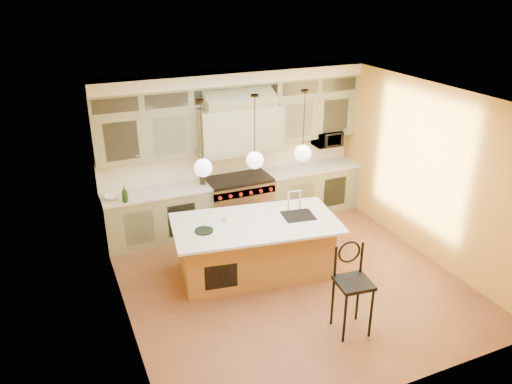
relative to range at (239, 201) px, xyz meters
name	(u,v)px	position (x,y,z in m)	size (l,w,h in m)	color
floor	(289,280)	(0.00, -2.14, -0.49)	(5.00, 5.00, 0.00)	brown
ceiling	(295,98)	(0.00, -2.14, 2.41)	(5.00, 5.00, 0.00)	white
wall_back	(231,147)	(0.00, 0.36, 0.96)	(5.00, 5.00, 0.00)	gold
wall_front	(402,285)	(0.00, -4.64, 0.96)	(5.00, 5.00, 0.00)	gold
wall_left	(119,228)	(-2.50, -2.14, 0.96)	(5.00, 5.00, 0.00)	gold
wall_right	(427,172)	(2.50, -2.14, 0.96)	(5.00, 5.00, 0.00)	gold
back_cabinetry	(236,152)	(0.00, 0.09, 0.94)	(5.00, 0.77, 2.90)	gray
range	(239,201)	(0.00, 0.00, 0.00)	(1.20, 0.74, 0.96)	silver
kitchen_island	(255,246)	(-0.39, -1.70, -0.01)	(2.73, 1.72, 1.35)	#9D6E37
counter_stool	(352,283)	(0.20, -3.51, 0.24)	(0.49, 0.49, 1.27)	black
microwave	(327,138)	(1.95, 0.11, 0.96)	(0.54, 0.37, 0.30)	black
oil_bottle_a	(125,194)	(-2.12, -0.22, 0.59)	(0.11, 0.11, 0.27)	black
oil_bottle_b	(202,179)	(-0.70, 0.01, 0.55)	(0.09, 0.09, 0.19)	black
fruit_bowl	(112,197)	(-2.30, 0.01, 0.49)	(0.26, 0.26, 0.06)	white
cup	(225,217)	(-0.81, -1.49, 0.49)	(0.11, 0.11, 0.10)	white
pendant_left	(203,166)	(-1.20, -1.69, 1.46)	(0.26, 0.26, 1.11)	#2D2319
pendant_center	(255,158)	(-0.40, -1.69, 1.46)	(0.26, 0.26, 1.11)	#2D2319
pendant_right	(303,151)	(0.40, -1.69, 1.46)	(0.26, 0.26, 1.11)	#2D2319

